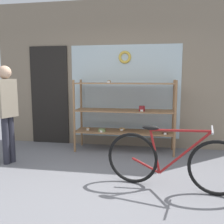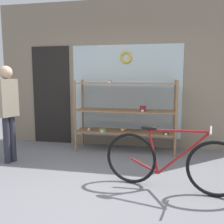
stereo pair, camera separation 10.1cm
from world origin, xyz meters
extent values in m
plane|color=slate|center=(0.00, 0.00, 0.00)|extent=(30.00, 30.00, 0.00)
cube|color=gray|center=(0.00, 2.35, 1.50)|extent=(5.16, 0.08, 3.00)
cube|color=silver|center=(0.20, 2.30, 1.15)|extent=(2.26, 0.02, 1.90)
cube|color=black|center=(-1.45, 2.30, 1.05)|extent=(0.84, 0.03, 2.10)
torus|color=gold|center=(0.20, 2.29, 1.85)|extent=(0.26, 0.06, 0.26)
cylinder|color=#8E6642|center=(-0.70, 1.71, 0.70)|extent=(0.04, 0.04, 1.40)
cylinder|color=#8E6642|center=(1.19, 1.71, 0.70)|extent=(0.04, 0.04, 1.40)
cylinder|color=#8E6642|center=(-0.70, 2.19, 0.70)|extent=(0.04, 0.04, 1.40)
cylinder|color=#8E6642|center=(1.19, 2.19, 0.70)|extent=(0.04, 0.04, 1.40)
cube|color=#8E6642|center=(0.24, 1.95, 0.39)|extent=(1.94, 0.52, 0.02)
cube|color=#8E6642|center=(0.24, 1.95, 0.80)|extent=(1.94, 0.52, 0.02)
cube|color=#8E6642|center=(0.24, 1.95, 1.33)|extent=(1.94, 0.52, 0.02)
ellipsoid|color=#AD7F4C|center=(-0.49, 1.95, 0.42)|extent=(0.08, 0.07, 0.06)
cube|color=white|center=(-0.49, 1.90, 0.41)|extent=(0.05, 0.00, 0.04)
torus|color=tan|center=(0.18, 2.05, 0.42)|extent=(0.14, 0.14, 0.04)
cube|color=white|center=(0.18, 1.97, 0.41)|extent=(0.05, 0.00, 0.04)
ellipsoid|color=brown|center=(-0.06, 1.92, 1.37)|extent=(0.08, 0.07, 0.05)
cube|color=white|center=(-0.06, 1.88, 1.36)|extent=(0.05, 0.00, 0.04)
torus|color=#4C2D1E|center=(1.02, 1.84, 0.41)|extent=(0.12, 0.12, 0.03)
cube|color=white|center=(1.02, 1.78, 0.41)|extent=(0.05, 0.00, 0.04)
cylinder|color=#7A995B|center=(-0.19, 1.84, 0.42)|extent=(0.14, 0.14, 0.05)
cube|color=white|center=(-0.19, 1.77, 0.41)|extent=(0.05, 0.00, 0.04)
cylinder|color=maroon|center=(0.58, 1.87, 0.86)|extent=(0.11, 0.11, 0.10)
cube|color=white|center=(0.58, 1.81, 0.83)|extent=(0.05, 0.00, 0.04)
torus|color=black|center=(0.54, 0.47, 0.35)|extent=(0.70, 0.18, 0.71)
torus|color=black|center=(1.59, 0.27, 0.35)|extent=(0.70, 0.18, 0.71)
cylinder|color=maroon|center=(1.21, 0.34, 0.50)|extent=(0.64, 0.15, 0.64)
cylinder|color=maroon|center=(1.14, 0.35, 0.79)|extent=(0.75, 0.17, 0.07)
cylinder|color=maroon|center=(0.84, 0.41, 0.48)|extent=(0.17, 0.06, 0.58)
cylinder|color=maroon|center=(0.72, 0.43, 0.27)|extent=(0.39, 0.11, 0.19)
ellipsoid|color=black|center=(0.77, 0.42, 0.80)|extent=(0.23, 0.13, 0.06)
cylinder|color=#B2B2B7|center=(1.51, 0.28, 0.83)|extent=(0.11, 0.46, 0.02)
cylinder|color=#282833|center=(-1.62, 0.87, 0.40)|extent=(0.11, 0.11, 0.79)
cylinder|color=#282833|center=(-1.58, 0.97, 0.40)|extent=(0.11, 0.11, 0.79)
cube|color=gray|center=(-1.60, 0.92, 1.11)|extent=(0.28, 0.36, 0.63)
sphere|color=tan|center=(-1.60, 0.92, 1.53)|extent=(0.22, 0.22, 0.22)
camera|label=1|loc=(0.82, -2.83, 1.46)|focal=40.00mm
camera|label=2|loc=(0.92, -2.81, 1.46)|focal=40.00mm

